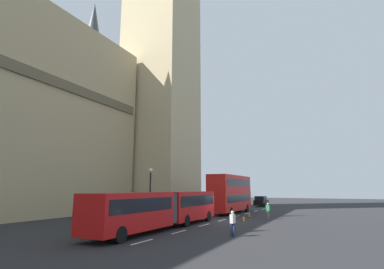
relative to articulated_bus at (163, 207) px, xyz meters
The scene contains 11 objects.
ground_plane 7.55m from the articulated_bus, 15.74° to the right, with size 160.00×160.00×0.00m, color #262628.
lane_centre_marking 13.21m from the articulated_bus, ahead, with size 39.00×0.16×0.01m.
articulated_bus is the anchor object (origin of this frame).
double_decker_bus 16.97m from the articulated_bus, ahead, with size 10.90×2.54×4.90m.
sedan_lead 33.76m from the articulated_bus, ahead, with size 4.40×1.86×1.85m.
traffic_cone_west 7.39m from the articulated_bus, 32.81° to the right, with size 0.36×0.36×0.58m.
traffic_cone_middle 9.26m from the articulated_bus, 28.22° to the right, with size 0.36×0.36×0.58m.
traffic_cone_east 13.58m from the articulated_bus, 15.13° to the right, with size 0.36×0.36×0.58m.
street_lamp 6.65m from the articulated_bus, 43.77° to the left, with size 0.44×0.44×5.27m.
pedestrian_near_cones 6.41m from the articulated_bus, 99.57° to the right, with size 0.43×0.36×1.69m.
pedestrian_by_kerb 12.95m from the articulated_bus, 27.80° to the right, with size 0.36×0.44×1.69m.
Camera 1 is at (-27.76, -10.91, 3.17)m, focal length 27.18 mm.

